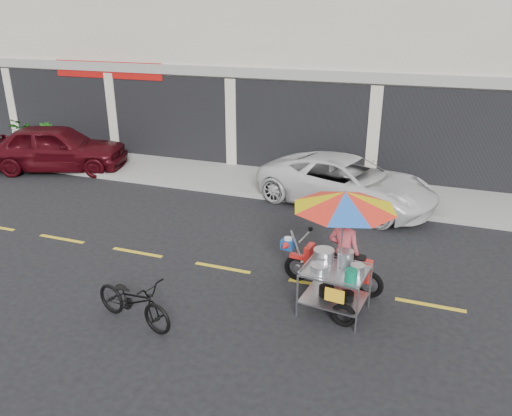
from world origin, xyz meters
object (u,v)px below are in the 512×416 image
(maroon_sedan, at_px, (57,148))
(food_vendor_rig, at_px, (342,231))
(white_pickup, at_px, (347,182))
(near_bicycle, at_px, (133,300))

(maroon_sedan, bearing_deg, food_vendor_rig, -134.41)
(maroon_sedan, xyz_separation_m, white_pickup, (9.39, 0.04, -0.10))
(maroon_sedan, xyz_separation_m, food_vendor_rig, (10.15, -4.81, 0.65))
(white_pickup, relative_size, near_bicycle, 2.90)
(maroon_sedan, height_order, near_bicycle, maroon_sedan)
(maroon_sedan, distance_m, white_pickup, 9.39)
(white_pickup, bearing_deg, maroon_sedan, 105.49)
(near_bicycle, xyz_separation_m, food_vendor_rig, (3.03, 1.76, 0.98))
(maroon_sedan, height_order, white_pickup, maroon_sedan)
(white_pickup, distance_m, near_bicycle, 6.98)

